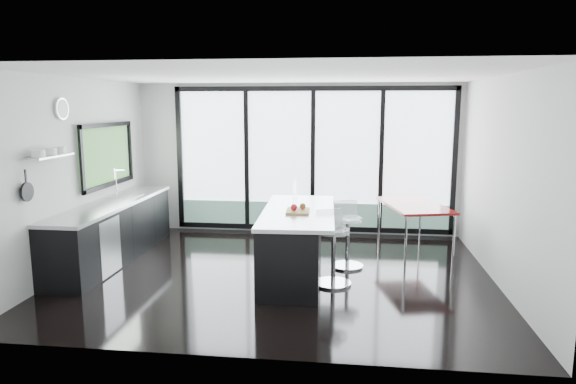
# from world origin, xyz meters

# --- Properties ---
(floor) EXTENTS (6.00, 5.00, 0.00)m
(floor) POSITION_xyz_m (0.00, 0.00, 0.00)
(floor) COLOR black
(floor) RESTS_ON ground
(ceiling) EXTENTS (6.00, 5.00, 0.00)m
(ceiling) POSITION_xyz_m (0.00, 0.00, 2.80)
(ceiling) COLOR white
(ceiling) RESTS_ON wall_back
(wall_back) EXTENTS (6.00, 0.09, 2.80)m
(wall_back) POSITION_xyz_m (0.27, 2.47, 1.27)
(wall_back) COLOR silver
(wall_back) RESTS_ON ground
(wall_front) EXTENTS (6.00, 0.00, 2.80)m
(wall_front) POSITION_xyz_m (0.00, -2.50, 1.40)
(wall_front) COLOR silver
(wall_front) RESTS_ON ground
(wall_left) EXTENTS (0.26, 5.00, 2.80)m
(wall_left) POSITION_xyz_m (-2.97, 0.27, 1.56)
(wall_left) COLOR silver
(wall_left) RESTS_ON ground
(wall_right) EXTENTS (0.00, 5.00, 2.80)m
(wall_right) POSITION_xyz_m (3.00, 0.00, 1.40)
(wall_right) COLOR silver
(wall_right) RESTS_ON ground
(counter_cabinets) EXTENTS (0.69, 3.24, 1.36)m
(counter_cabinets) POSITION_xyz_m (-2.67, 0.40, 0.46)
(counter_cabinets) COLOR black
(counter_cabinets) RESTS_ON floor
(island) EXTENTS (1.08, 2.38, 1.24)m
(island) POSITION_xyz_m (0.21, -0.02, 0.49)
(island) COLOR black
(island) RESTS_ON floor
(bar_stool_near) EXTENTS (0.64, 0.64, 0.78)m
(bar_stool_near) POSITION_xyz_m (0.79, -0.34, 0.39)
(bar_stool_near) COLOR silver
(bar_stool_near) RESTS_ON floor
(bar_stool_far) EXTENTS (0.60, 0.60, 0.77)m
(bar_stool_far) POSITION_xyz_m (0.98, 0.45, 0.38)
(bar_stool_far) COLOR silver
(bar_stool_far) RESTS_ON floor
(red_table) EXTENTS (1.18, 1.66, 0.80)m
(red_table) POSITION_xyz_m (2.05, 1.41, 0.40)
(red_table) COLOR maroon
(red_table) RESTS_ON floor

